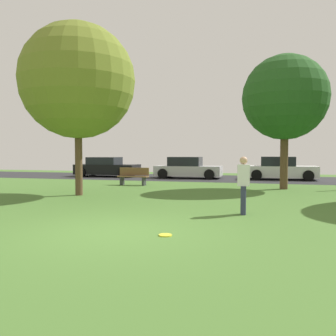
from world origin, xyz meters
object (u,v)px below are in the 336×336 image
Objects in this scene: parked_car_silver at (188,168)px; maple_tree_far at (285,98)px; person_thrower at (243,183)px; parked_car_black at (107,168)px; frisbee_disc at (165,235)px; parked_car_white at (280,169)px; park_bench at (133,176)px; oak_tree_right at (78,81)px.

maple_tree_far is at bearing -44.42° from parked_car_silver.
person_thrower is 16.43m from parked_car_black.
parked_car_silver is (5.83, -0.09, 0.01)m from parked_car_black.
parked_car_white reaches higher than frisbee_disc.
maple_tree_far is at bearing -91.10° from parked_car_white.
parked_car_white is (5.84, 0.39, 0.02)m from parked_car_silver.
person_thrower is 0.98× the size of park_bench.
parked_car_black is at bearing -58.02° from person_thrower.
oak_tree_right is at bearing -102.27° from parked_car_silver.
maple_tree_far is 8.10m from person_thrower.
parked_car_white is (8.05, 10.55, -3.81)m from oak_tree_right.
oak_tree_right reaches higher than park_bench.
park_bench is (4.16, -5.67, -0.16)m from parked_car_black.
maple_tree_far is 8.76m from parked_car_silver.
person_thrower is 9.41m from park_bench.
maple_tree_far is at bearing -107.19° from person_thrower.
parked_car_black is 1.02× the size of parked_car_silver.
oak_tree_right is 9.15m from maple_tree_far.
oak_tree_right reaches higher than maple_tree_far.
frisbee_disc is (5.12, -5.62, -4.44)m from oak_tree_right.
oak_tree_right is 11.07m from parked_car_silver.
person_thrower is at bearing -71.53° from parked_car_silver.
maple_tree_far reaches higher than parked_car_silver.
parked_car_silver is at bearing 100.46° from frisbee_disc.
maple_tree_far is at bearing 29.82° from oak_tree_right.
frisbee_disc is (-1.38, -2.92, -0.85)m from person_thrower.
oak_tree_right is 1.59× the size of parked_car_white.
frisbee_disc is 0.17× the size of park_bench.
parked_car_white is (1.54, 13.25, -0.21)m from person_thrower.
parked_car_black is 11.67m from parked_car_white.
maple_tree_far reaches higher than park_bench.
parked_car_silver is (-5.72, 5.61, -3.55)m from maple_tree_far.
parked_car_black is (-11.55, 5.70, -3.55)m from maple_tree_far.
parked_car_black is at bearing -178.50° from parked_car_white.
parked_car_white reaches higher than parked_car_black.
person_thrower reaches higher than parked_car_black.
oak_tree_right is at bearing 83.22° from park_bench.
parked_car_silver is 1.02× the size of parked_car_white.
park_bench reaches higher than frisbee_disc.
park_bench is at bearing -106.61° from parked_car_silver.
parked_car_white reaches higher than park_bench.
parked_car_black is 5.83m from parked_car_silver.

